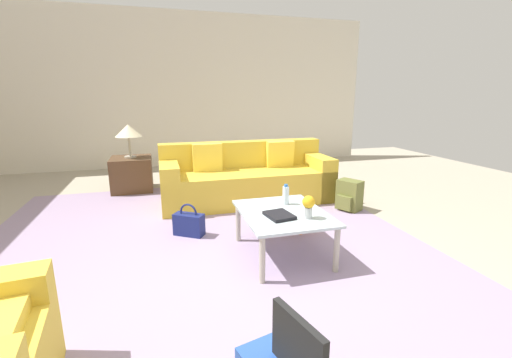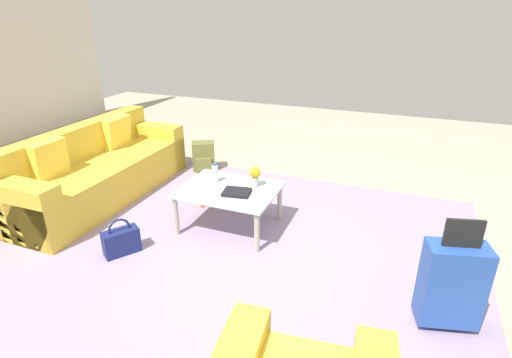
% 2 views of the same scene
% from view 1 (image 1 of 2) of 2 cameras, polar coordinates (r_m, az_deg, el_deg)
% --- Properties ---
extents(ground_plane, '(12.00, 12.00, 0.00)m').
position_cam_1_polar(ground_plane, '(2.87, -2.55, -17.14)').
color(ground_plane, '#A89E89').
extents(wall_right, '(0.12, 8.00, 3.10)m').
position_cam_1_polar(wall_right, '(7.48, -12.01, 14.13)').
color(wall_right, silver).
rests_on(wall_right, ground).
extents(area_rug, '(5.20, 4.40, 0.01)m').
position_cam_1_polar(area_rug, '(3.36, -8.39, -12.32)').
color(area_rug, '#9984A3').
rests_on(area_rug, ground).
extents(couch, '(0.84, 2.36, 0.84)m').
position_cam_1_polar(couch, '(4.87, -1.69, -0.17)').
color(couch, gold).
rests_on(couch, ground).
extents(coffee_table, '(0.95, 0.76, 0.43)m').
position_cam_1_polar(coffee_table, '(3.19, 4.51, -6.37)').
color(coffee_table, silver).
rests_on(coffee_table, ground).
extents(water_bottle, '(0.06, 0.06, 0.20)m').
position_cam_1_polar(water_bottle, '(3.35, 4.98, -2.70)').
color(water_bottle, silver).
rests_on(water_bottle, coffee_table).
extents(coffee_table_book, '(0.29, 0.25, 0.03)m').
position_cam_1_polar(coffee_table_book, '(3.03, 3.90, -6.06)').
color(coffee_table_book, black).
rests_on(coffee_table_book, coffee_table).
extents(flower_vase, '(0.11, 0.11, 0.21)m').
position_cam_1_polar(flower_vase, '(2.99, 8.74, -4.28)').
color(flower_vase, '#B2B7BC').
rests_on(flower_vase, coffee_table).
extents(side_table, '(0.61, 0.61, 0.53)m').
position_cam_1_polar(side_table, '(5.75, -19.95, 0.81)').
color(side_table, '#513823').
rests_on(side_table, ground).
extents(table_lamp, '(0.40, 0.40, 0.51)m').
position_cam_1_polar(table_lamp, '(5.64, -20.51, 7.43)').
color(table_lamp, '#ADA899').
rests_on(table_lamp, side_table).
extents(handbag_navy, '(0.29, 0.34, 0.36)m').
position_cam_1_polar(handbag_navy, '(3.77, -11.12, -7.36)').
color(handbag_navy, navy).
rests_on(handbag_navy, ground).
extents(handbag_orange, '(0.34, 0.31, 0.36)m').
position_cam_1_polar(handbag_orange, '(3.90, 7.27, -6.52)').
color(handbag_orange, orange).
rests_on(handbag_orange, ground).
extents(backpack_olive, '(0.36, 0.34, 0.40)m').
position_cam_1_polar(backpack_olive, '(4.64, 15.23, -2.71)').
color(backpack_olive, olive).
rests_on(backpack_olive, ground).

